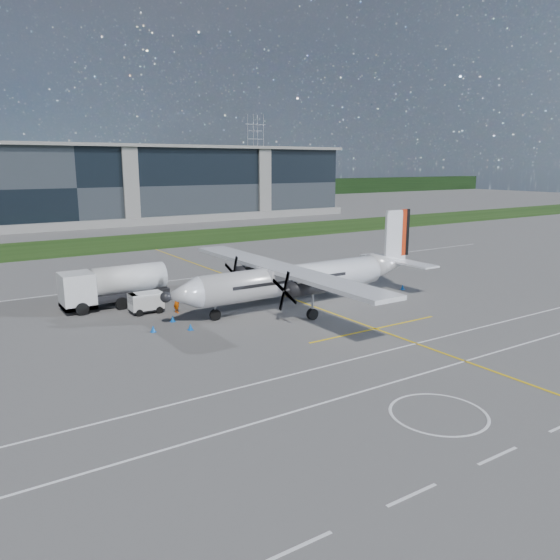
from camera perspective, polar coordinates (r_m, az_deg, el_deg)
name	(u,v)px	position (r m, az deg, el deg)	size (l,w,h in m)	color
ground	(133,250)	(78.92, -15.15, 3.01)	(400.00, 400.00, 0.00)	#585653
grass_strip	(116,243)	(86.49, -16.81, 3.68)	(400.00, 18.00, 0.04)	#19350E
terminal_building	(65,186)	(116.84, -21.57, 9.10)	(120.00, 20.00, 15.00)	black
tree_line	(20,195)	(176.15, -25.51, 8.03)	(400.00, 6.00, 6.00)	black
pylon_east	(256,155)	(214.03, -2.56, 12.90)	(9.00, 4.60, 30.00)	gray
yellow_taxiway_centerline	(262,288)	(53.11, -1.86, -0.83)	(0.20, 70.00, 0.01)	yellow
white_lane_line	(431,371)	(33.43, 15.55, -9.16)	(90.00, 0.15, 0.01)	white
turboprop_aircraft	(303,261)	(45.78, 2.38, 1.97)	(24.69, 25.60, 7.68)	white
fuel_tanker_truck	(107,287)	(47.81, -17.64, -0.75)	(9.16, 2.98, 3.44)	silver
baggage_tug	(146,303)	(45.47, -13.82, -2.32)	(2.77, 1.66, 1.66)	white
ground_crew_person	(176,300)	(44.87, -10.77, -2.08)	(0.86, 0.61, 2.11)	#F25907
safety_cone_nose_stbd	(173,319)	(42.59, -11.15, -3.98)	(0.36, 0.36, 0.50)	blue
safety_cone_stbdwing	(204,280)	(56.20, -7.99, 0.03)	(0.36, 0.36, 0.50)	blue
safety_cone_nose_port	(190,327)	(40.29, -9.34, -4.84)	(0.36, 0.36, 0.50)	blue
safety_cone_fwd	(153,329)	(40.32, -13.12, -4.99)	(0.36, 0.36, 0.50)	blue
safety_cone_tail	(403,287)	(53.68, 12.69, -0.72)	(0.36, 0.36, 0.50)	blue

